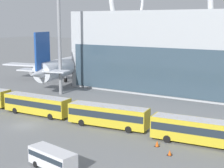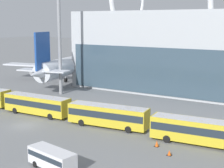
{
  "view_description": "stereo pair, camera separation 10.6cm",
  "coord_description": "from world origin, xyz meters",
  "px_view_note": "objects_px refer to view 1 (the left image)",
  "views": [
    {
      "loc": [
        37.25,
        -35.39,
        15.54
      ],
      "look_at": [
        4.43,
        17.97,
        4.0
      ],
      "focal_mm": 55.0,
      "sensor_mm": 36.0,
      "label": 1
    },
    {
      "loc": [
        37.34,
        -35.34,
        15.54
      ],
      "look_at": [
        4.43,
        17.97,
        4.0
      ],
      "focal_mm": 55.0,
      "sensor_mm": 36.0,
      "label": 2
    }
  ],
  "objects_px": {
    "shuttle_bus_1": "(37,104)",
    "shuttle_bus_2": "(108,115)",
    "service_van_foreground": "(52,158)",
    "floodlight_mast": "(59,16)",
    "shuttle_bus_3": "(199,130)",
    "airliner_at_gate_near": "(76,64)",
    "traffic_cone_1": "(157,143)",
    "traffic_cone_0": "(170,153)"
  },
  "relations": [
    {
      "from": "shuttle_bus_1",
      "to": "traffic_cone_0",
      "type": "distance_m",
      "value": 26.29
    },
    {
      "from": "shuttle_bus_1",
      "to": "shuttle_bus_3",
      "type": "distance_m",
      "value": 27.54
    },
    {
      "from": "shuttle_bus_3",
      "to": "shuttle_bus_1",
      "type": "bearing_deg",
      "value": 175.87
    },
    {
      "from": "service_van_foreground",
      "to": "traffic_cone_1",
      "type": "distance_m",
      "value": 13.76
    },
    {
      "from": "airliner_at_gate_near",
      "to": "floodlight_mast",
      "type": "relative_size",
      "value": 1.43
    },
    {
      "from": "airliner_at_gate_near",
      "to": "shuttle_bus_1",
      "type": "xyz_separation_m",
      "value": [
        13.13,
        -27.86,
        -2.83
      ]
    },
    {
      "from": "floodlight_mast",
      "to": "airliner_at_gate_near",
      "type": "bearing_deg",
      "value": 113.9
    },
    {
      "from": "airliner_at_gate_near",
      "to": "shuttle_bus_2",
      "type": "height_order",
      "value": "airliner_at_gate_near"
    },
    {
      "from": "traffic_cone_1",
      "to": "shuttle_bus_1",
      "type": "bearing_deg",
      "value": 172.48
    },
    {
      "from": "shuttle_bus_3",
      "to": "floodlight_mast",
      "type": "xyz_separation_m",
      "value": [
        -34.93,
        14.49,
        14.62
      ]
    },
    {
      "from": "shuttle_bus_1",
      "to": "traffic_cone_0",
      "type": "height_order",
      "value": "shuttle_bus_1"
    },
    {
      "from": "shuttle_bus_3",
      "to": "floodlight_mast",
      "type": "height_order",
      "value": "floodlight_mast"
    },
    {
      "from": "floodlight_mast",
      "to": "traffic_cone_0",
      "type": "distance_m",
      "value": 41.93
    },
    {
      "from": "shuttle_bus_1",
      "to": "traffic_cone_0",
      "type": "xyz_separation_m",
      "value": [
        25.77,
        -4.96,
        -1.59
      ]
    },
    {
      "from": "airliner_at_gate_near",
      "to": "shuttle_bus_3",
      "type": "relative_size",
      "value": 3.38
    },
    {
      "from": "floodlight_mast",
      "to": "shuttle_bus_3",
      "type": "bearing_deg",
      "value": -22.53
    },
    {
      "from": "service_van_foreground",
      "to": "floodlight_mast",
      "type": "relative_size",
      "value": 0.21
    },
    {
      "from": "airliner_at_gate_near",
      "to": "traffic_cone_0",
      "type": "xyz_separation_m",
      "value": [
        38.9,
        -32.82,
        -4.43
      ]
    },
    {
      "from": "floodlight_mast",
      "to": "traffic_cone_1",
      "type": "xyz_separation_m",
      "value": [
        30.71,
        -18.01,
        -16.14
      ]
    },
    {
      "from": "shuttle_bus_1",
      "to": "shuttle_bus_2",
      "type": "distance_m",
      "value": 13.78
    },
    {
      "from": "service_van_foreground",
      "to": "traffic_cone_1",
      "type": "bearing_deg",
      "value": -109.23
    },
    {
      "from": "shuttle_bus_1",
      "to": "floodlight_mast",
      "type": "xyz_separation_m",
      "value": [
        -7.39,
        14.93,
        14.62
      ]
    },
    {
      "from": "shuttle_bus_2",
      "to": "traffic_cone_1",
      "type": "bearing_deg",
      "value": -26.6
    },
    {
      "from": "service_van_foreground",
      "to": "shuttle_bus_1",
      "type": "bearing_deg",
      "value": -32.11
    },
    {
      "from": "traffic_cone_1",
      "to": "service_van_foreground",
      "type": "bearing_deg",
      "value": -119.33
    },
    {
      "from": "airliner_at_gate_near",
      "to": "traffic_cone_0",
      "type": "relative_size",
      "value": 64.94
    },
    {
      "from": "airliner_at_gate_near",
      "to": "shuttle_bus_3",
      "type": "xyz_separation_m",
      "value": [
        40.67,
        -27.42,
        -2.83
      ]
    },
    {
      "from": "shuttle_bus_2",
      "to": "traffic_cone_0",
      "type": "height_order",
      "value": "shuttle_bus_2"
    },
    {
      "from": "service_van_foreground",
      "to": "shuttle_bus_2",
      "type": "bearing_deg",
      "value": -69.63
    },
    {
      "from": "service_van_foreground",
      "to": "floodlight_mast",
      "type": "bearing_deg",
      "value": -41.24
    },
    {
      "from": "airliner_at_gate_near",
      "to": "shuttle_bus_2",
      "type": "bearing_deg",
      "value": -146.96
    },
    {
      "from": "shuttle_bus_2",
      "to": "floodlight_mast",
      "type": "xyz_separation_m",
      "value": [
        -21.16,
        14.43,
        14.62
      ]
    },
    {
      "from": "shuttle_bus_1",
      "to": "shuttle_bus_2",
      "type": "xyz_separation_m",
      "value": [
        13.77,
        0.5,
        0.0
      ]
    },
    {
      "from": "traffic_cone_0",
      "to": "traffic_cone_1",
      "type": "relative_size",
      "value": 0.82
    },
    {
      "from": "traffic_cone_1",
      "to": "traffic_cone_0",
      "type": "bearing_deg",
      "value": -37.45
    },
    {
      "from": "shuttle_bus_2",
      "to": "floodlight_mast",
      "type": "bearing_deg",
      "value": 139.67
    },
    {
      "from": "shuttle_bus_1",
      "to": "traffic_cone_1",
      "type": "height_order",
      "value": "shuttle_bus_1"
    },
    {
      "from": "shuttle_bus_1",
      "to": "traffic_cone_0",
      "type": "relative_size",
      "value": 19.06
    },
    {
      "from": "traffic_cone_0",
      "to": "shuttle_bus_1",
      "type": "bearing_deg",
      "value": 169.11
    },
    {
      "from": "shuttle_bus_1",
      "to": "service_van_foreground",
      "type": "xyz_separation_m",
      "value": [
        16.59,
        -15.04,
        -0.62
      ]
    },
    {
      "from": "traffic_cone_0",
      "to": "traffic_cone_1",
      "type": "distance_m",
      "value": 3.1
    },
    {
      "from": "shuttle_bus_2",
      "to": "service_van_foreground",
      "type": "xyz_separation_m",
      "value": [
        2.82,
        -15.55,
        -0.62
      ]
    }
  ]
}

